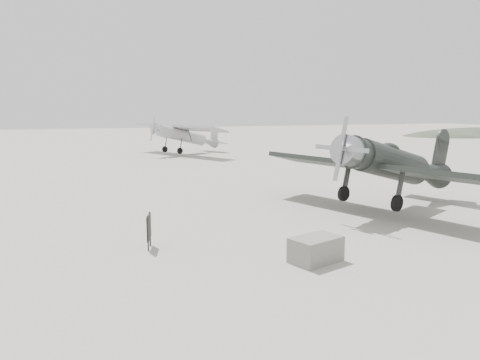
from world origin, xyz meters
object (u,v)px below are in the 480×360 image
object	(u,v)px
lowwing_monoplane	(395,165)
equipment_block	(316,249)
highwing_monoplane	(184,133)
sign_board	(149,228)

from	to	relation	value
lowwing_monoplane	equipment_block	distance (m)	8.36
lowwing_monoplane	highwing_monoplane	world-z (taller)	lowwing_monoplane
lowwing_monoplane	highwing_monoplane	distance (m)	26.21
lowwing_monoplane	sign_board	world-z (taller)	lowwing_monoplane
equipment_block	sign_board	world-z (taller)	sign_board
highwing_monoplane	equipment_block	xyz separation A→B (m)	(-2.34, -31.04, -1.59)
equipment_block	lowwing_monoplane	bearing A→B (deg)	38.90
equipment_block	highwing_monoplane	bearing A→B (deg)	85.69
lowwing_monoplane	sign_board	size ratio (longest dim) A/B	10.11
lowwing_monoplane	highwing_monoplane	bearing A→B (deg)	77.58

